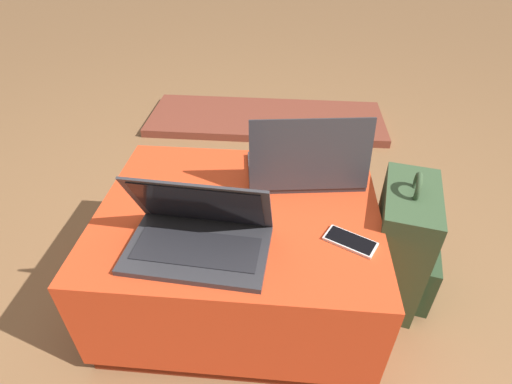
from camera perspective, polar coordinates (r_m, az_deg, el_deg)
ground_plane at (r=1.46m, az=-2.12°, el=-14.10°), size 14.00×14.00×0.00m
ottoman at (r=1.31m, az=-2.31°, el=-8.83°), size 0.83×0.67×0.38m
laptop_near at (r=1.05m, az=-8.22°, el=-5.93°), size 0.38×0.25×0.21m
laptop_far at (r=1.29m, az=7.09°, el=3.79°), size 0.39×0.27×0.24m
cell_phone at (r=1.10m, az=13.33°, el=-6.85°), size 0.15×0.12×0.01m
backpack at (r=1.40m, az=20.12°, el=-7.49°), size 0.26×0.33×0.50m
fireplace_hearth at (r=2.47m, az=1.45°, el=10.40°), size 1.40×0.50×0.04m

